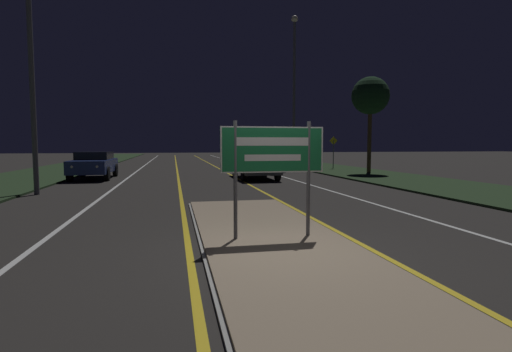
{
  "coord_description": "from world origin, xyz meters",
  "views": [
    {
      "loc": [
        -1.78,
        -6.33,
        1.82
      ],
      "look_at": [
        0.0,
        2.24,
        1.12
      ],
      "focal_mm": 28.0,
      "sensor_mm": 36.0,
      "label": 1
    }
  ],
  "objects_px": {
    "car_receding_0": "(255,164)",
    "highway_sign": "(273,156)",
    "car_approaching_0": "(94,164)",
    "car_receding_1": "(268,157)",
    "warning_sign": "(333,149)",
    "streetlight_right_near": "(294,80)"
  },
  "relations": [
    {
      "from": "highway_sign",
      "to": "warning_sign",
      "type": "height_order",
      "value": "warning_sign"
    },
    {
      "from": "highway_sign",
      "to": "car_approaching_0",
      "type": "distance_m",
      "value": 16.32
    },
    {
      "from": "highway_sign",
      "to": "car_receding_1",
      "type": "xyz_separation_m",
      "value": [
        6.09,
        25.99,
        -0.86
      ]
    },
    {
      "from": "highway_sign",
      "to": "warning_sign",
      "type": "relative_size",
      "value": 0.94
    },
    {
      "from": "car_receding_1",
      "to": "warning_sign",
      "type": "bearing_deg",
      "value": -60.99
    },
    {
      "from": "highway_sign",
      "to": "warning_sign",
      "type": "distance_m",
      "value": 22.02
    },
    {
      "from": "car_receding_0",
      "to": "highway_sign",
      "type": "bearing_deg",
      "value": -100.28
    },
    {
      "from": "car_receding_0",
      "to": "car_receding_1",
      "type": "bearing_deg",
      "value": 73.74
    },
    {
      "from": "streetlight_right_near",
      "to": "car_receding_1",
      "type": "xyz_separation_m",
      "value": [
        -0.46,
        5.99,
        -5.52
      ]
    },
    {
      "from": "car_receding_0",
      "to": "car_approaching_0",
      "type": "bearing_deg",
      "value": 168.37
    },
    {
      "from": "car_receding_0",
      "to": "warning_sign",
      "type": "xyz_separation_m",
      "value": [
        7.04,
        6.38,
        0.66
      ]
    },
    {
      "from": "car_receding_0",
      "to": "car_approaching_0",
      "type": "xyz_separation_m",
      "value": [
        -8.32,
        1.71,
        -0.02
      ]
    },
    {
      "from": "car_approaching_0",
      "to": "warning_sign",
      "type": "relative_size",
      "value": 2.06
    },
    {
      "from": "car_receding_1",
      "to": "streetlight_right_near",
      "type": "bearing_deg",
      "value": -85.64
    },
    {
      "from": "highway_sign",
      "to": "car_approaching_0",
      "type": "height_order",
      "value": "highway_sign"
    },
    {
      "from": "streetlight_right_near",
      "to": "warning_sign",
      "type": "distance_m",
      "value": 5.64
    },
    {
      "from": "car_receding_1",
      "to": "highway_sign",
      "type": "bearing_deg",
      "value": -103.19
    },
    {
      "from": "streetlight_right_near",
      "to": "car_receding_0",
      "type": "height_order",
      "value": "streetlight_right_near"
    },
    {
      "from": "streetlight_right_near",
      "to": "car_receding_0",
      "type": "bearing_deg",
      "value": -122.22
    },
    {
      "from": "streetlight_right_near",
      "to": "highway_sign",
      "type": "bearing_deg",
      "value": -108.13
    },
    {
      "from": "highway_sign",
      "to": "streetlight_right_near",
      "type": "height_order",
      "value": "streetlight_right_near"
    },
    {
      "from": "car_approaching_0",
      "to": "warning_sign",
      "type": "height_order",
      "value": "warning_sign"
    }
  ]
}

